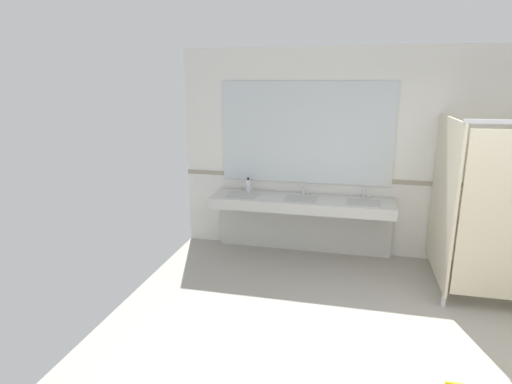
# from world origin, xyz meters

# --- Properties ---
(wall_back) EXTENTS (6.47, 0.12, 2.77)m
(wall_back) POSITION_xyz_m (0.00, 2.76, 1.39)
(wall_back) COLOR silver
(wall_back) RESTS_ON ground_plane
(wall_back_tile_band) EXTENTS (6.47, 0.01, 0.06)m
(wall_back_tile_band) POSITION_xyz_m (0.00, 2.70, 1.05)
(wall_back_tile_band) COLOR #9E937F
(wall_back_tile_band) RESTS_ON wall_back
(vanity_counter) EXTENTS (2.42, 0.58, 0.94)m
(vanity_counter) POSITION_xyz_m (-1.52, 2.48, 0.61)
(vanity_counter) COLOR silver
(vanity_counter) RESTS_ON ground_plane
(mirror_panel) EXTENTS (2.32, 0.02, 1.36)m
(mirror_panel) POSITION_xyz_m (-1.52, 2.69, 1.66)
(mirror_panel) COLOR silver
(mirror_panel) RESTS_ON wall_back
(soap_dispenser) EXTENTS (0.07, 0.07, 0.21)m
(soap_dispenser) POSITION_xyz_m (-2.29, 2.57, 0.92)
(soap_dispenser) COLOR white
(soap_dispenser) RESTS_ON vanity_counter
(floor_drain_cover) EXTENTS (0.14, 0.14, 0.01)m
(floor_drain_cover) POSITION_xyz_m (-1.03, 0.67, 0.00)
(floor_drain_cover) COLOR #B7BABF
(floor_drain_cover) RESTS_ON ground_plane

